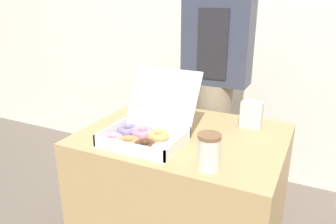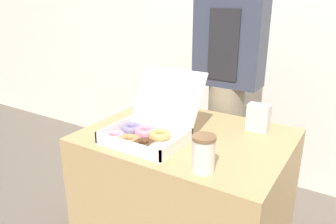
% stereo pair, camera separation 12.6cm
% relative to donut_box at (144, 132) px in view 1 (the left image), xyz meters
% --- Properties ---
extents(wall_back, '(10.00, 0.05, 2.60)m').
position_rel_donut_box_xyz_m(wall_back, '(0.11, 1.29, 0.50)').
color(wall_back, silver).
rests_on(wall_back, ground_plane).
extents(table, '(0.86, 0.67, 0.76)m').
position_rel_donut_box_xyz_m(table, '(0.11, 0.15, -0.42)').
color(table, tan).
rests_on(table, ground_plane).
extents(donut_box, '(0.35, 0.37, 0.26)m').
position_rel_donut_box_xyz_m(donut_box, '(0.00, 0.00, 0.00)').
color(donut_box, white).
rests_on(donut_box, table).
extents(coffee_cup, '(0.08, 0.08, 0.13)m').
position_rel_donut_box_xyz_m(coffee_cup, '(0.31, -0.10, 0.03)').
color(coffee_cup, silver).
rests_on(coffee_cup, table).
extents(napkin_holder, '(0.10, 0.06, 0.12)m').
position_rel_donut_box_xyz_m(napkin_holder, '(0.36, 0.35, 0.02)').
color(napkin_holder, silver).
rests_on(napkin_holder, table).
extents(person_customer, '(0.36, 0.22, 1.65)m').
position_rel_donut_box_xyz_m(person_customer, '(0.10, 0.63, 0.14)').
color(person_customer, gray).
rests_on(person_customer, ground_plane).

